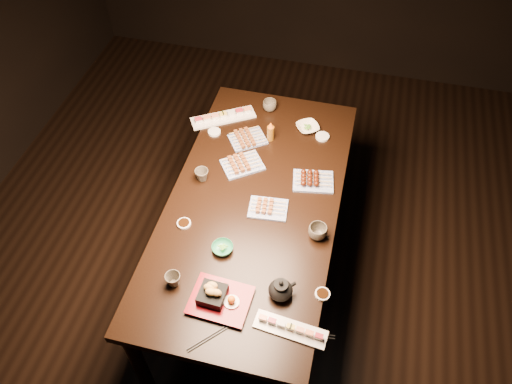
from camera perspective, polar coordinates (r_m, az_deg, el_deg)
ground at (r=3.22m, az=-1.61°, el=-11.29°), size 5.00×5.00×0.00m
dining_table at (r=2.97m, az=-0.23°, el=-5.66°), size 1.22×1.94×0.75m
sushi_platter_near at (r=2.26m, az=3.97°, el=-15.24°), size 0.33×0.12×0.04m
sushi_platter_far at (r=3.12m, az=-3.78°, el=8.71°), size 0.40×0.30×0.05m
yakitori_plate_center at (r=2.82m, az=-1.58°, el=3.41°), size 0.28×0.26×0.06m
yakitori_plate_right at (r=2.61m, az=1.39°, el=-1.66°), size 0.21×0.17×0.05m
yakitori_plate_left at (r=2.97m, az=-0.96°, el=6.30°), size 0.26×0.24×0.05m
tsukune_plate at (r=2.75m, az=6.58°, el=1.50°), size 0.24×0.19×0.06m
edamame_bowl_green at (r=2.47m, az=-3.85°, el=-6.43°), size 0.12×0.12×0.03m
edamame_bowl_cream at (r=3.06m, az=5.92°, el=7.35°), size 0.18×0.18×0.03m
tempura_tray at (r=2.30m, az=-4.15°, el=-11.80°), size 0.28×0.23×0.10m
teacup_near_left at (r=2.39m, az=-9.44°, el=-9.86°), size 0.10×0.10×0.07m
teacup_mid_right at (r=2.52m, az=7.06°, el=-4.54°), size 0.11×0.11×0.08m
teacup_far_left at (r=2.76m, az=-6.21°, el=1.95°), size 0.11×0.11×0.07m
teacup_far_right at (r=3.17m, az=1.57°, el=9.85°), size 0.12×0.12×0.07m
teapot at (r=2.31m, az=2.84°, el=-10.96°), size 0.19×0.19×0.11m
condiment_bottle at (r=2.95m, az=1.67°, el=6.97°), size 0.05×0.05×0.13m
sauce_dish_west at (r=2.60m, az=-8.24°, el=-3.58°), size 0.09×0.09×0.01m
sauce_dish_east at (r=3.03m, az=7.60°, el=6.29°), size 0.11×0.11×0.01m
sauce_dish_se at (r=2.37m, az=7.60°, el=-11.49°), size 0.08×0.08×0.01m
sauce_dish_nw at (r=3.04m, az=-4.79°, el=6.85°), size 0.08×0.08×0.01m
chopsticks_near at (r=2.27m, az=-5.58°, el=-16.34°), size 0.15×0.16×0.01m
chopsticks_se at (r=2.28m, az=5.87°, el=-15.84°), size 0.24×0.05×0.01m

